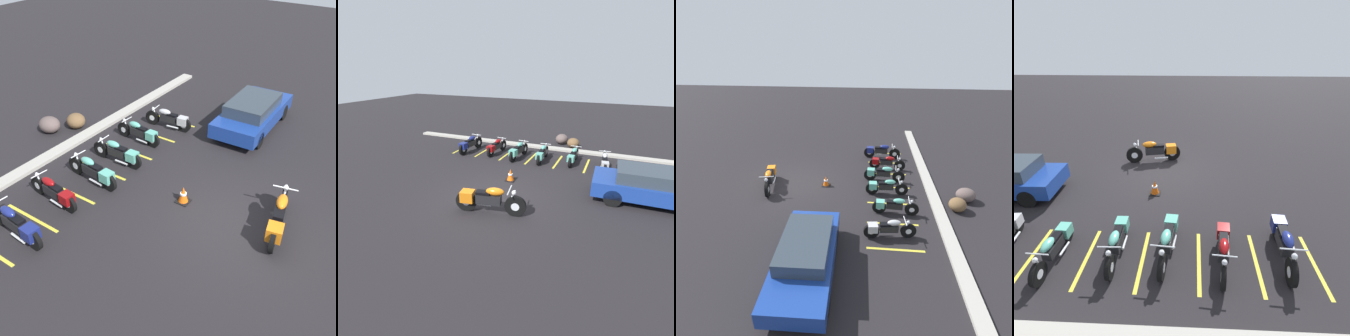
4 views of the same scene
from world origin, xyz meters
TOP-DOWN VIEW (x-y plane):
  - ground at (0.00, 0.00)m, footprint 60.00×60.00m
  - motorcycle_orange_featured at (0.38, -1.06)m, footprint 2.45×0.88m
  - parked_bike_0 at (-3.70, 4.63)m, footprint 0.63×2.25m
  - parked_bike_1 at (-2.12, 4.89)m, footprint 0.57×2.05m
  - parked_bike_2 at (-0.69, 4.65)m, footprint 0.60×2.14m
  - parked_bike_3 at (0.65, 4.72)m, footprint 0.57×2.04m
  - parked_bike_4 at (2.21, 5.01)m, footprint 0.55×1.98m
  - traffic_cone at (0.07, 1.76)m, footprint 0.40×0.40m
  - stall_line_0 at (-4.47, 4.97)m, footprint 0.10×2.10m
  - stall_line_1 at (-2.99, 4.97)m, footprint 0.10×2.10m
  - stall_line_2 at (-1.51, 4.97)m, footprint 0.10×2.10m
  - stall_line_3 at (-0.03, 4.97)m, footprint 0.10×2.10m
  - stall_line_4 at (1.45, 4.97)m, footprint 0.10×2.10m
  - stall_line_5 at (2.92, 4.97)m, footprint 0.10×2.10m

SIDE VIEW (x-z plane):
  - ground at x=0.00m, z-range 0.00..0.00m
  - stall_line_0 at x=-4.47m, z-range 0.00..0.00m
  - stall_line_1 at x=-2.99m, z-range 0.00..0.00m
  - stall_line_2 at x=-1.51m, z-range 0.00..0.00m
  - stall_line_3 at x=-0.03m, z-range 0.00..0.00m
  - stall_line_4 at x=1.45m, z-range 0.00..0.00m
  - stall_line_5 at x=2.92m, z-range 0.00..0.00m
  - traffic_cone at x=0.07m, z-range -0.02..0.52m
  - parked_bike_4 at x=2.21m, z-range 0.02..0.80m
  - parked_bike_3 at x=0.65m, z-range 0.03..0.83m
  - parked_bike_1 at x=-2.12m, z-range 0.03..0.83m
  - parked_bike_2 at x=-0.69m, z-range 0.03..0.87m
  - parked_bike_0 at x=-3.70m, z-range 0.03..0.91m
  - motorcycle_orange_featured at x=0.38m, z-range 0.03..1.00m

